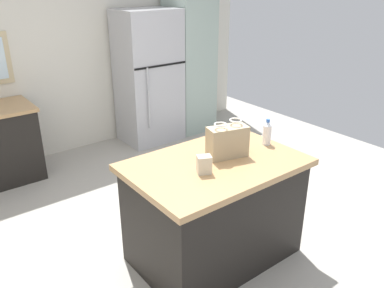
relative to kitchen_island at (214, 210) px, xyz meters
The scene contains 8 objects.
ground 0.59m from the kitchen_island, 89.68° to the left, with size 6.78×6.78×0.00m, color #ADA89E.
back_wall 3.13m from the kitchen_island, 90.23° to the left, with size 5.65×0.13×2.77m.
kitchen_island is the anchor object (origin of this frame).
refrigerator 2.82m from the kitchen_island, 68.88° to the left, with size 0.82×0.67×1.84m.
tall_cabinet 3.17m from the kitchen_island, 56.36° to the left, with size 0.59×0.60×2.01m.
shopping_bag 0.59m from the kitchen_island, ahead, with size 0.35×0.22×0.30m.
small_box 0.56m from the kitchen_island, 153.95° to the right, with size 0.10×0.08×0.14m, color beige.
bottle 0.80m from the kitchen_island, ahead, with size 0.07×0.07×0.23m.
Camera 1 is at (-1.85, -2.47, 2.25)m, focal length 36.96 mm.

